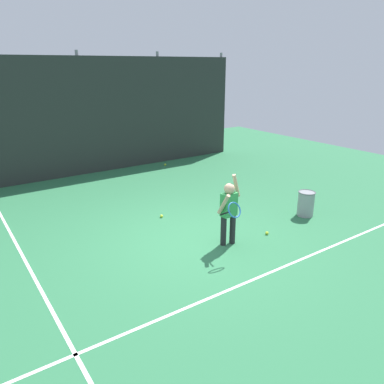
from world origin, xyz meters
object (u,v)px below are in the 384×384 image
object	(u,v)px
tennis_player	(229,209)
tennis_ball_3	(267,233)
tennis_ball_1	(165,165)
ball_hopper	(306,203)
tennis_ball_0	(162,216)

from	to	relation	value
tennis_player	tennis_ball_3	distance (m)	1.16
tennis_player	tennis_ball_1	bearing A→B (deg)	65.74
ball_hopper	tennis_ball_0	bearing A→B (deg)	147.70
tennis_ball_1	tennis_ball_3	xyz separation A→B (m)	(-1.07, -5.80, 0.00)
ball_hopper	tennis_ball_0	distance (m)	3.24
tennis_player	ball_hopper	size ratio (longest dim) A/B	2.40
ball_hopper	tennis_ball_3	bearing A→B (deg)	-170.56
tennis_ball_0	tennis_ball_1	world-z (taller)	same
tennis_ball_0	tennis_ball_1	xyz separation A→B (m)	(2.37, 3.83, 0.00)
tennis_player	tennis_ball_0	distance (m)	2.01
ball_hopper	tennis_ball_0	size ratio (longest dim) A/B	8.52
ball_hopper	tennis_ball_3	xyz separation A→B (m)	(-1.44, -0.24, -0.26)
tennis_ball_1	tennis_ball_3	bearing A→B (deg)	-100.49
ball_hopper	tennis_ball_1	distance (m)	5.58
ball_hopper	tennis_ball_3	size ratio (longest dim) A/B	8.52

